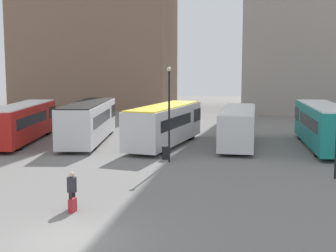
{
  "coord_description": "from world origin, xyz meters",
  "views": [
    {
      "loc": [
        6.26,
        -14.69,
        5.97
      ],
      "look_at": [
        0.73,
        16.58,
        1.92
      ],
      "focal_mm": 50.0,
      "sensor_mm": 36.0,
      "label": 1
    }
  ],
  "objects_px": {
    "bus_3": "(238,125)",
    "suitcase": "(73,205)",
    "bus_0": "(22,121)",
    "lamp_post_2": "(169,107)",
    "bus_2": "(165,124)",
    "traveler": "(72,187)",
    "bus_1": "(89,120)",
    "trash_bin": "(166,153)",
    "bus_4": "(323,124)"
  },
  "relations": [
    {
      "from": "bus_0",
      "to": "bus_1",
      "type": "distance_m",
      "value": 5.32
    },
    {
      "from": "traveler",
      "to": "suitcase",
      "type": "height_order",
      "value": "traveler"
    },
    {
      "from": "bus_2",
      "to": "trash_bin",
      "type": "distance_m",
      "value": 5.43
    },
    {
      "from": "bus_1",
      "to": "lamp_post_2",
      "type": "relative_size",
      "value": 2.07
    },
    {
      "from": "bus_4",
      "to": "suitcase",
      "type": "xyz_separation_m",
      "value": [
        -12.48,
        -17.98,
        -1.44
      ]
    },
    {
      "from": "lamp_post_2",
      "to": "bus_1",
      "type": "bearing_deg",
      "value": 137.81
    },
    {
      "from": "suitcase",
      "to": "bus_3",
      "type": "bearing_deg",
      "value": -13.33
    },
    {
      "from": "bus_0",
      "to": "trash_bin",
      "type": "bearing_deg",
      "value": -121.27
    },
    {
      "from": "bus_0",
      "to": "bus_4",
      "type": "xyz_separation_m",
      "value": [
        23.24,
        1.33,
        0.11
      ]
    },
    {
      "from": "bus_0",
      "to": "bus_2",
      "type": "bearing_deg",
      "value": -98.57
    },
    {
      "from": "bus_0",
      "to": "traveler",
      "type": "bearing_deg",
      "value": -156.44
    },
    {
      "from": "bus_3",
      "to": "suitcase",
      "type": "xyz_separation_m",
      "value": [
        -6.26,
        -17.78,
        -1.26
      ]
    },
    {
      "from": "bus_2",
      "to": "traveler",
      "type": "distance_m",
      "value": 16.43
    },
    {
      "from": "bus_0",
      "to": "bus_2",
      "type": "distance_m",
      "value": 11.58
    },
    {
      "from": "bus_1",
      "to": "traveler",
      "type": "bearing_deg",
      "value": -171.45
    },
    {
      "from": "lamp_post_2",
      "to": "bus_0",
      "type": "bearing_deg",
      "value": 155.28
    },
    {
      "from": "bus_1",
      "to": "bus_4",
      "type": "relative_size",
      "value": 1.03
    },
    {
      "from": "bus_1",
      "to": "bus_4",
      "type": "xyz_separation_m",
      "value": [
        18.03,
        0.28,
        0.02
      ]
    },
    {
      "from": "bus_3",
      "to": "bus_4",
      "type": "distance_m",
      "value": 6.22
    },
    {
      "from": "bus_4",
      "to": "bus_1",
      "type": "bearing_deg",
      "value": 88.51
    },
    {
      "from": "bus_1",
      "to": "suitcase",
      "type": "distance_m",
      "value": 18.61
    },
    {
      "from": "bus_2",
      "to": "traveler",
      "type": "bearing_deg",
      "value": -173.97
    },
    {
      "from": "bus_3",
      "to": "traveler",
      "type": "height_order",
      "value": "bus_3"
    },
    {
      "from": "bus_4",
      "to": "trash_bin",
      "type": "height_order",
      "value": "bus_4"
    },
    {
      "from": "bus_3",
      "to": "traveler",
      "type": "xyz_separation_m",
      "value": [
        -6.46,
        -17.3,
        -0.6
      ]
    },
    {
      "from": "bus_0",
      "to": "suitcase",
      "type": "xyz_separation_m",
      "value": [
        10.76,
        -16.66,
        -1.33
      ]
    },
    {
      "from": "bus_0",
      "to": "bus_3",
      "type": "distance_m",
      "value": 17.06
    },
    {
      "from": "suitcase",
      "to": "bus_1",
      "type": "bearing_deg",
      "value": 23.47
    },
    {
      "from": "bus_1",
      "to": "traveler",
      "type": "xyz_separation_m",
      "value": [
        5.35,
        -17.23,
        -0.77
      ]
    },
    {
      "from": "bus_1",
      "to": "suitcase",
      "type": "relative_size",
      "value": 14.73
    },
    {
      "from": "bus_2",
      "to": "bus_4",
      "type": "bearing_deg",
      "value": -74.93
    },
    {
      "from": "bus_1",
      "to": "bus_2",
      "type": "xyz_separation_m",
      "value": [
        6.36,
        -0.84,
        -0.05
      ]
    },
    {
      "from": "bus_0",
      "to": "lamp_post_2",
      "type": "height_order",
      "value": "lamp_post_2"
    },
    {
      "from": "suitcase",
      "to": "trash_bin",
      "type": "xyz_separation_m",
      "value": [
        1.79,
        11.66,
        0.13
      ]
    },
    {
      "from": "bus_2",
      "to": "bus_3",
      "type": "xyz_separation_m",
      "value": [
        5.45,
        0.92,
        -0.12
      ]
    },
    {
      "from": "bus_2",
      "to": "traveler",
      "type": "height_order",
      "value": "bus_2"
    },
    {
      "from": "bus_0",
      "to": "suitcase",
      "type": "bearing_deg",
      "value": -156.71
    },
    {
      "from": "bus_1",
      "to": "bus_3",
      "type": "distance_m",
      "value": 11.81
    },
    {
      "from": "bus_3",
      "to": "traveler",
      "type": "relative_size",
      "value": 6.41
    },
    {
      "from": "bus_4",
      "to": "suitcase",
      "type": "relative_size",
      "value": 14.32
    },
    {
      "from": "trash_bin",
      "to": "traveler",
      "type": "bearing_deg",
      "value": -100.09
    },
    {
      "from": "bus_2",
      "to": "lamp_post_2",
      "type": "xyz_separation_m",
      "value": [
        1.36,
        -6.16,
        1.82
      ]
    },
    {
      "from": "bus_0",
      "to": "suitcase",
      "type": "relative_size",
      "value": 14.63
    },
    {
      "from": "bus_1",
      "to": "bus_4",
      "type": "bearing_deg",
      "value": -97.8
    },
    {
      "from": "traveler",
      "to": "suitcase",
      "type": "xyz_separation_m",
      "value": [
        0.2,
        -0.48,
        -0.65
      ]
    },
    {
      "from": "bus_4",
      "to": "bus_0",
      "type": "bearing_deg",
      "value": 90.88
    },
    {
      "from": "bus_3",
      "to": "lamp_post_2",
      "type": "relative_size",
      "value": 1.71
    },
    {
      "from": "trash_bin",
      "to": "bus_2",
      "type": "bearing_deg",
      "value": 100.66
    },
    {
      "from": "bus_2",
      "to": "bus_1",
      "type": "bearing_deg",
      "value": 92.04
    },
    {
      "from": "traveler",
      "to": "lamp_post_2",
      "type": "distance_m",
      "value": 10.8
    }
  ]
}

